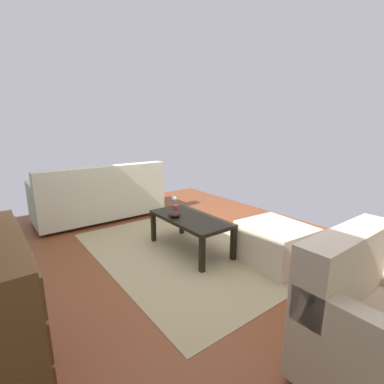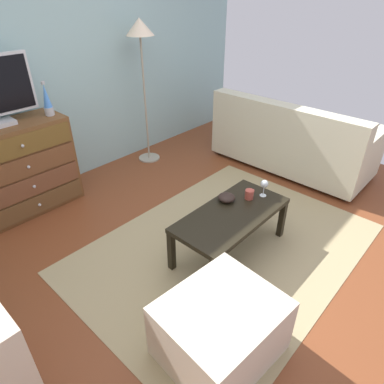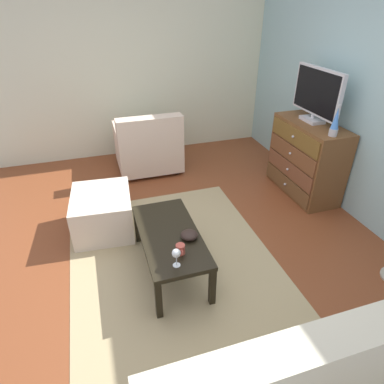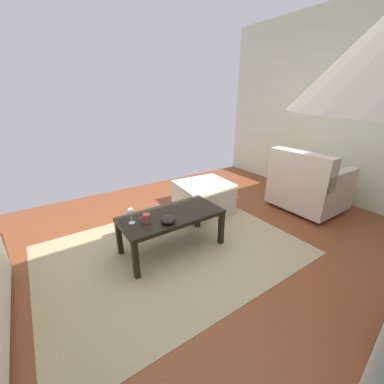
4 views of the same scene
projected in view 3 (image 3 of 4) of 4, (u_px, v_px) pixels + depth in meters
ground_plane at (190, 252)px, 3.32m from camera, size 5.79×4.55×0.05m
wall_plain_left at (135, 62)px, 4.78m from camera, size 0.12×4.55×2.75m
area_rug at (176, 267)px, 3.09m from camera, size 2.60×1.90×0.01m
dresser at (306, 159)px, 4.08m from camera, size 1.01×0.49×0.92m
tv at (317, 94)px, 3.74m from camera, size 0.79×0.18×0.61m
lava_lamp at (335, 122)px, 3.43m from camera, size 0.09×0.09×0.33m
coffee_table at (170, 238)px, 2.91m from camera, size 1.05×0.50×0.41m
wine_glass at (176, 254)px, 2.48m from camera, size 0.07×0.07×0.16m
mug at (180, 249)px, 2.63m from camera, size 0.11×0.08×0.08m
bowl_decorative at (189, 235)px, 2.81m from camera, size 0.15×0.15×0.07m
armchair at (148, 146)px, 4.67m from camera, size 0.80×0.87×0.86m
ottoman at (103, 212)px, 3.51m from camera, size 0.75×0.66×0.43m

